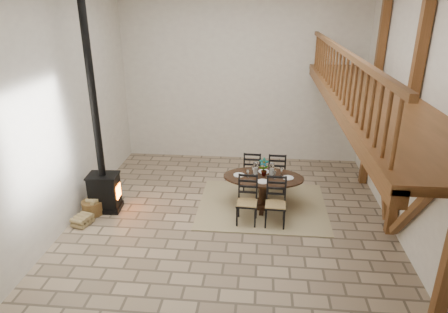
# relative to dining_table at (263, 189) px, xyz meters

# --- Properties ---
(ground) EXTENTS (8.00, 8.00, 0.00)m
(ground) POSITION_rel_dining_table_xyz_m (-0.70, -0.91, -0.44)
(ground) COLOR tan
(ground) RESTS_ON ground
(room_shell) EXTENTS (7.02, 8.02, 5.01)m
(room_shell) POSITION_rel_dining_table_xyz_m (0.49, -0.91, 2.58)
(room_shell) COLOR silver
(room_shell) RESTS_ON ground
(rug) EXTENTS (3.00, 2.50, 0.02)m
(rug) POSITION_rel_dining_table_xyz_m (-0.00, -0.00, -0.43)
(rug) COLOR #9D8965
(rug) RESTS_ON ground
(dining_table) EXTENTS (1.91, 2.11, 1.20)m
(dining_table) POSITION_rel_dining_table_xyz_m (0.00, 0.00, 0.00)
(dining_table) COLOR black
(dining_table) RESTS_ON ground
(wood_stove) EXTENTS (0.72, 0.57, 5.00)m
(wood_stove) POSITION_rel_dining_table_xyz_m (-3.64, -0.52, 0.68)
(wood_stove) COLOR black
(wood_stove) RESTS_ON ground
(log_basket) EXTENTS (0.48, 0.48, 0.40)m
(log_basket) POSITION_rel_dining_table_xyz_m (-3.87, -0.73, -0.27)
(log_basket) COLOR brown
(log_basket) RESTS_ON ground
(log_stack) EXTENTS (0.43, 0.51, 0.22)m
(log_stack) POSITION_rel_dining_table_xyz_m (-3.90, -1.23, -0.33)
(log_stack) COLOR #9C8957
(log_stack) RESTS_ON ground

